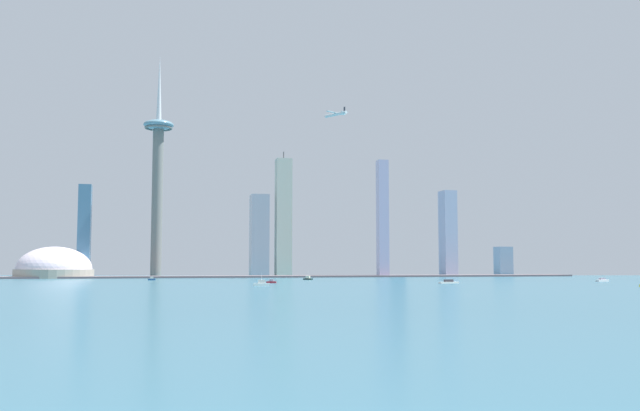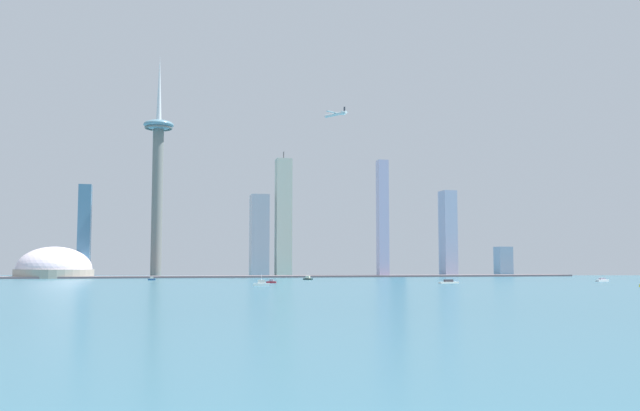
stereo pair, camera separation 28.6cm
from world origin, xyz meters
TOP-DOWN VIEW (x-y plane):
  - ground_plane at (0.00, 0.00)m, footprint 6000.00×6000.00m
  - waterfront_pier at (0.00, 479.73)m, footprint 736.01×42.18m
  - observation_tower at (-177.84, 517.15)m, footprint 37.88×37.88m
  - stadium_dome at (-295.38, 503.12)m, footprint 91.10×91.10m
  - skyscraper_0 at (-41.24, 564.42)m, footprint 24.28×26.34m
  - skyscraper_1 at (107.31, 478.37)m, footprint 13.31×13.48m
  - skyscraper_2 at (296.94, 515.02)m, footprint 20.03×20.06m
  - skyscraper_3 at (212.39, 510.98)m, footprint 17.98×24.37m
  - skyscraper_4 at (167.71, 591.37)m, footprint 19.82×13.64m
  - skyscraper_5 at (-7.28, 567.81)m, footprint 21.30×20.45m
  - skyscraper_6 at (-264.28, 519.51)m, footprint 15.19×15.67m
  - boat_0 at (-20.00, 346.22)m, footprint 9.56×10.25m
  - boat_1 at (-76.87, 235.69)m, footprint 9.01×4.75m
  - boat_2 at (-181.13, 364.48)m, footprint 7.56×3.00m
  - boat_3 at (239.29, 212.59)m, footprint 14.66×7.49m
  - boat_4 at (-96.91, 158.58)m, footprint 12.80×4.35m
  - boat_5 at (71.53, 189.95)m, footprint 18.44×7.44m
  - channel_buoy_0 at (174.19, 75.85)m, footprint 1.74×1.74m
  - airplane at (24.99, 403.35)m, footprint 27.50×30.76m

SIDE VIEW (x-z plane):
  - ground_plane at x=0.00m, z-range 0.00..0.00m
  - waterfront_pier at x=0.00m, z-range 0.00..2.23m
  - boat_1 at x=-76.87m, z-range -0.45..2.82m
  - boat_5 at x=71.53m, z-range -0.49..2.93m
  - boat_2 at x=-181.13m, z-range -0.49..3.06m
  - boat_3 at x=239.29m, z-range -0.43..3.11m
  - channel_buoy_0 at x=174.19m, z-range 0.00..2.80m
  - boat_0 at x=-20.00m, z-range -3.26..6.22m
  - boat_4 at x=-96.91m, z-range -3.30..6.74m
  - stadium_dome at x=-295.38m, z-range -17.51..36.30m
  - skyscraper_2 at x=296.94m, z-range 0.00..40.55m
  - skyscraper_0 at x=-41.24m, z-range 0.00..111.15m
  - skyscraper_6 at x=-264.28m, z-range 0.00..114.34m
  - skyscraper_3 at x=212.39m, z-range 0.00..116.96m
  - skyscraper_4 at x=167.71m, z-range -2.87..147.82m
  - skyscraper_1 at x=107.31m, z-range 0.00..151.46m
  - skyscraper_5 at x=-7.28m, z-range -5.21..167.62m
  - observation_tower at x=-177.84m, z-range -3.58..280.72m
  - airplane at x=24.99m, z-range 188.13..196.77m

